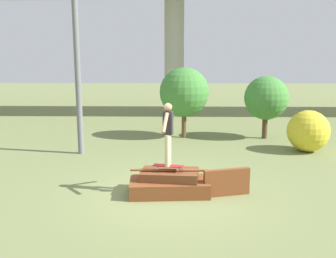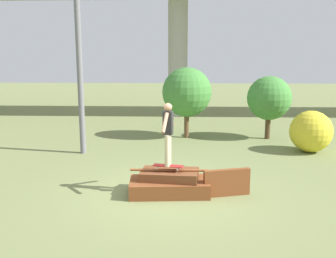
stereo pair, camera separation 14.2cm
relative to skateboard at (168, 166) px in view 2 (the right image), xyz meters
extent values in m
plane|color=olive|center=(0.03, -0.01, -0.71)|extent=(80.00, 80.00, 0.00)
cube|color=brown|center=(0.03, -0.01, -0.54)|extent=(2.00, 1.13, 0.36)
cube|color=brown|center=(0.04, 0.07, -0.25)|extent=(1.49, 0.95, 0.24)
cylinder|color=brown|center=(0.03, -0.01, -0.10)|extent=(1.92, 0.06, 0.06)
cube|color=brown|center=(1.44, -0.08, -0.38)|extent=(1.16, 0.43, 0.67)
cube|color=maroon|center=(0.00, 0.00, 0.01)|extent=(0.77, 0.35, 0.01)
cylinder|color=silver|center=(0.27, 0.04, -0.05)|extent=(0.06, 0.04, 0.05)
cylinder|color=silver|center=(0.24, -0.14, -0.05)|extent=(0.06, 0.04, 0.05)
cylinder|color=silver|center=(-0.24, 0.14, -0.05)|extent=(0.06, 0.04, 0.05)
cylinder|color=silver|center=(-0.27, -0.04, -0.05)|extent=(0.06, 0.04, 0.05)
cylinder|color=#C6B78E|center=(0.02, 0.08, 0.40)|extent=(0.12, 0.12, 0.78)
cylinder|color=#C6B78E|center=(-0.02, -0.08, 0.40)|extent=(0.12, 0.12, 0.78)
cube|color=black|center=(0.00, 0.00, 1.07)|extent=(0.26, 0.25, 0.56)
sphere|color=#A37556|center=(0.00, 0.00, 1.45)|extent=(0.20, 0.20, 0.20)
cylinder|color=#A37556|center=(0.06, 0.29, 1.12)|extent=(0.17, 0.46, 0.44)
cylinder|color=#A37556|center=(-0.06, -0.29, 1.12)|extent=(0.17, 0.46, 0.44)
cylinder|color=#A8A59E|center=(0.03, 12.78, 2.67)|extent=(1.10, 1.10, 6.77)
cylinder|color=slate|center=(-3.16, 3.89, 2.44)|extent=(0.20, 0.20, 6.32)
cylinder|color=brown|center=(0.50, 6.64, -0.19)|extent=(0.20, 0.20, 1.04)
sphere|color=#428438|center=(0.50, 6.64, 1.20)|extent=(2.04, 2.04, 2.04)
cylinder|color=#4C3823|center=(3.86, 6.55, -0.25)|extent=(0.21, 0.21, 0.93)
sphere|color=#428438|center=(3.86, 6.55, 0.98)|extent=(1.79, 1.79, 1.79)
sphere|color=gold|center=(4.90, 4.38, 0.03)|extent=(1.49, 1.49, 1.49)
camera|label=1|loc=(0.22, -8.82, 2.62)|focal=40.00mm
camera|label=2|loc=(0.36, -8.81, 2.62)|focal=40.00mm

